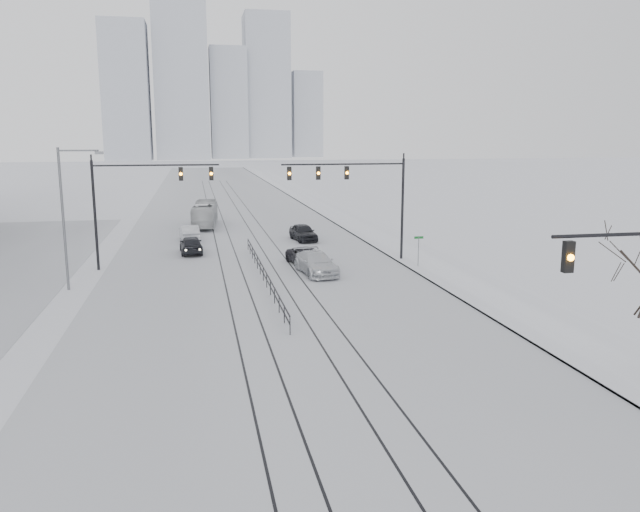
{
  "coord_description": "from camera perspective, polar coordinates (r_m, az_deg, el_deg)",
  "views": [
    {
      "loc": [
        -4.38,
        -11.19,
        9.64
      ],
      "look_at": [
        2.26,
        21.72,
        3.2
      ],
      "focal_mm": 35.0,
      "sensor_mm": 36.0,
      "label": 1
    }
  ],
  "objects": [
    {
      "name": "sidewalk_east",
      "position": [
        74.02,
        2.68,
        3.42
      ],
      "size": [
        5.0,
        260.0,
        0.16
      ],
      "primitive_type": "cube",
      "color": "white",
      "rests_on": "ground"
    },
    {
      "name": "box_truck",
      "position": [
        69.11,
        -10.47,
        3.77
      ],
      "size": [
        3.06,
        9.74,
        2.67
      ],
      "primitive_type": "imported",
      "rotation": [
        0.0,
        0.0,
        3.06
      ],
      "color": "#B5B8B9",
      "rests_on": "ground"
    },
    {
      "name": "median_fence",
      "position": [
        42.41,
        -5.21,
        -1.6
      ],
      "size": [
        0.06,
        24.0,
        1.0
      ],
      "color": "black",
      "rests_on": "ground"
    },
    {
      "name": "street_sign",
      "position": [
        46.81,
        9.0,
        0.84
      ],
      "size": [
        0.7,
        0.06,
        2.4
      ],
      "color": "#595B60",
      "rests_on": "ground"
    },
    {
      "name": "curb",
      "position": [
        73.47,
        0.82,
        3.36
      ],
      "size": [
        0.1,
        260.0,
        0.12
      ],
      "primitive_type": "cube",
      "color": "gray",
      "rests_on": "ground"
    },
    {
      "name": "traffic_mast_ne",
      "position": [
        48.01,
        3.79,
        6.2
      ],
      "size": [
        9.6,
        0.37,
        8.0
      ],
      "color": "black",
      "rests_on": "ground"
    },
    {
      "name": "skyline",
      "position": [
        285.74,
        -9.82,
        14.92
      ],
      "size": [
        96.0,
        48.0,
        72.0
      ],
      "color": "#A0A6B0",
      "rests_on": "ground"
    },
    {
      "name": "street_light_west",
      "position": [
        42.16,
        -22.08,
        4.03
      ],
      "size": [
        2.73,
        0.25,
        9.0
      ],
      "color": "#595B60",
      "rests_on": "ground"
    },
    {
      "name": "traffic_mast_nw",
      "position": [
        47.54,
        -16.44,
        5.51
      ],
      "size": [
        9.1,
        0.37,
        8.0
      ],
      "color": "black",
      "rests_on": "ground"
    },
    {
      "name": "tram_rails",
      "position": [
        52.27,
        -6.4,
        0.18
      ],
      "size": [
        5.3,
        180.0,
        0.01
      ],
      "color": "black",
      "rests_on": "ground"
    },
    {
      "name": "road",
      "position": [
        71.97,
        -7.82,
        3.07
      ],
      "size": [
        22.0,
        260.0,
        0.02
      ],
      "primitive_type": "cube",
      "color": "silver",
      "rests_on": "ground"
    },
    {
      "name": "sedan_sb_outer",
      "position": [
        59.77,
        -11.87,
        2.07
      ],
      "size": [
        2.05,
        4.7,
        1.5
      ],
      "primitive_type": "imported",
      "rotation": [
        0.0,
        0.0,
        3.24
      ],
      "color": "silver",
      "rests_on": "ground"
    },
    {
      "name": "sedan_nb_right",
      "position": [
        44.33,
        -0.36,
        -0.67
      ],
      "size": [
        2.76,
        5.59,
        1.56
      ],
      "primitive_type": "imported",
      "rotation": [
        0.0,
        0.0,
        0.11
      ],
      "color": "silver",
      "rests_on": "ground"
    },
    {
      "name": "sedan_nb_front",
      "position": [
        47.44,
        -1.21,
        -0.07
      ],
      "size": [
        2.94,
        4.99,
        1.3
      ],
      "primitive_type": "imported",
      "rotation": [
        0.0,
        0.0,
        0.17
      ],
      "color": "black",
      "rests_on": "ground"
    },
    {
      "name": "sedan_nb_far",
      "position": [
        58.66,
        -1.54,
        2.16
      ],
      "size": [
        2.39,
        4.76,
        1.56
      ],
      "primitive_type": "imported",
      "rotation": [
        0.0,
        0.0,
        0.12
      ],
      "color": "black",
      "rests_on": "ground"
    },
    {
      "name": "sedan_sb_inner",
      "position": [
        53.17,
        -11.7,
        1.01
      ],
      "size": [
        2.06,
        4.53,
        1.51
      ],
      "primitive_type": "imported",
      "rotation": [
        0.0,
        0.0,
        3.2
      ],
      "color": "black",
      "rests_on": "ground"
    }
  ]
}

